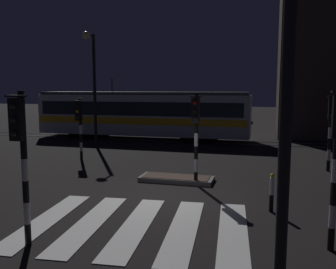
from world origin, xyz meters
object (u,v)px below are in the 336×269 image
Objects in this scene: tram at (142,114)px; bollard_island_edge at (272,193)px; traffic_light_corner_far_right at (331,121)px; traffic_light_median_centre at (196,125)px; traffic_light_corner_far_left at (79,120)px; traffic_light_kerb_mid_left at (21,146)px; street_lamp_trackside_left at (92,75)px.

bollard_island_edge is at bearing -57.30° from tram.
traffic_light_corner_far_right is 6.52m from bollard_island_edge.
traffic_light_median_centre is 12.48m from tram.
traffic_light_corner_far_right is (11.29, 0.52, 0.18)m from traffic_light_corner_far_left.
tram is at bearing 86.95° from traffic_light_corner_far_left.
traffic_light_corner_far_right is 12.32m from traffic_light_kerb_mid_left.
traffic_light_kerb_mid_left is at bearing -69.35° from street_lamp_trackside_left.
traffic_light_median_centre reaches higher than bollard_island_edge.
bollard_island_edge is (5.27, 3.81, -1.71)m from traffic_light_kerb_mid_left.
street_lamp_trackside_left is at bearing -115.03° from tram.
street_lamp_trackside_left is at bearing 110.65° from traffic_light_kerb_mid_left.
traffic_light_kerb_mid_left is 3.09× the size of bollard_island_edge.
traffic_light_corner_far_right is at bearing 51.73° from traffic_light_kerb_mid_left.
traffic_light_kerb_mid_left reaches higher than traffic_light_corner_far_left.
traffic_light_median_centre is 3.82m from bollard_island_edge.
street_lamp_trackside_left is 6.04× the size of bollard_island_edge.
tram is at bearing 118.12° from traffic_light_median_centre.
street_lamp_trackside_left is (-1.34, 4.12, 2.31)m from traffic_light_corner_far_left.
traffic_light_corner_far_left is 11.31m from traffic_light_corner_far_right.
traffic_light_kerb_mid_left is at bearing -113.57° from traffic_light_median_centre.
traffic_light_corner_far_left is 2.70× the size of bollard_island_edge.
street_lamp_trackside_left is 14.46m from bollard_island_edge.
traffic_light_median_centre is at bearing 66.43° from traffic_light_kerb_mid_left.
street_lamp_trackside_left reaches higher than traffic_light_median_centre.
street_lamp_trackside_left is 0.45× the size of tram.
traffic_light_median_centre is 6.60m from traffic_light_kerb_mid_left.
street_lamp_trackside_left is 4.89m from tram.
bollard_island_edge is at bearing 35.89° from traffic_light_kerb_mid_left.
street_lamp_trackside_left reaches higher than bollard_island_edge.
tram is at bearing 145.83° from traffic_light_corner_far_right.
traffic_light_corner_far_left is at bearing 111.79° from traffic_light_kerb_mid_left.
traffic_light_median_centre is 0.96× the size of traffic_light_kerb_mid_left.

